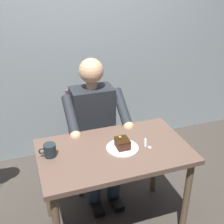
{
  "coord_description": "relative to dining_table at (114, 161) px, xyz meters",
  "views": [
    {
      "loc": [
        0.58,
        1.64,
        1.93
      ],
      "look_at": [
        -0.02,
        -0.1,
        0.99
      ],
      "focal_mm": 47.09,
      "sensor_mm": 36.0,
      "label": 1
    }
  ],
  "objects": [
    {
      "name": "cafe_rear_panel",
      "position": [
        0.0,
        -1.27,
        0.86
      ],
      "size": [
        6.4,
        0.12,
        3.0
      ],
      "primitive_type": "cube",
      "color": "#91A0A4",
      "rests_on": "ground"
    },
    {
      "name": "ground_plane",
      "position": [
        0.0,
        0.0,
        -0.64
      ],
      "size": [
        14.0,
        14.0,
        0.0
      ],
      "primitive_type": "plane",
      "color": "#3F3932"
    },
    {
      "name": "chair",
      "position": [
        0.0,
        -0.67,
        -0.13
      ],
      "size": [
        0.42,
        0.42,
        0.91
      ],
      "color": "brown",
      "rests_on": "ground"
    },
    {
      "name": "dessert_spoon",
      "position": [
        -0.25,
        0.03,
        0.1
      ],
      "size": [
        0.06,
        0.14,
        0.01
      ],
      "color": "silver",
      "rests_on": "dining_table"
    },
    {
      "name": "coffee_cup",
      "position": [
        0.44,
        -0.07,
        0.15
      ],
      "size": [
        0.12,
        0.08,
        0.09
      ],
      "color": "#202B30",
      "rests_on": "dining_table"
    },
    {
      "name": "seated_person",
      "position": [
        0.0,
        -0.49,
        0.01
      ],
      "size": [
        0.53,
        0.58,
        1.24
      ],
      "color": "#23272D",
      "rests_on": "ground"
    },
    {
      "name": "dining_table",
      "position": [
        0.0,
        0.0,
        0.0
      ],
      "size": [
        1.08,
        0.64,
        0.74
      ],
      "color": "brown",
      "rests_on": "ground"
    },
    {
      "name": "dessert_plate",
      "position": [
        -0.06,
        0.01,
        0.1
      ],
      "size": [
        0.23,
        0.23,
        0.01
      ],
      "primitive_type": "cylinder",
      "color": "white",
      "rests_on": "dining_table"
    },
    {
      "name": "cake_slice",
      "position": [
        -0.06,
        0.01,
        0.14
      ],
      "size": [
        0.09,
        0.11,
        0.09
      ],
      "color": "#48261A",
      "rests_on": "dessert_plate"
    }
  ]
}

